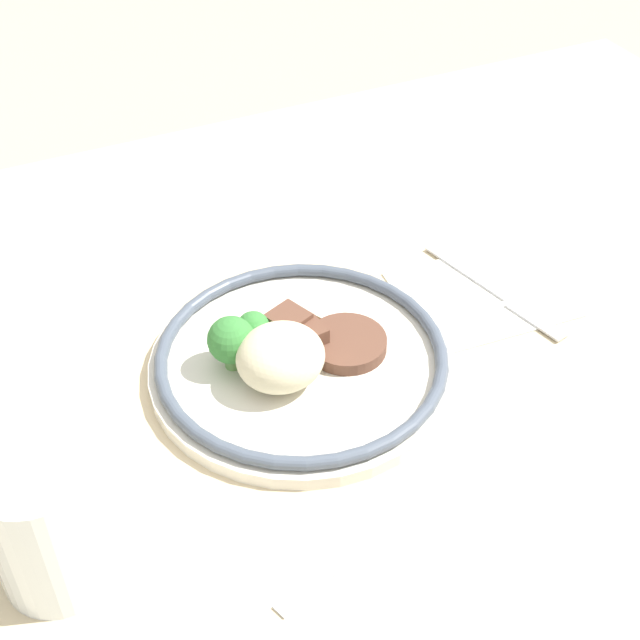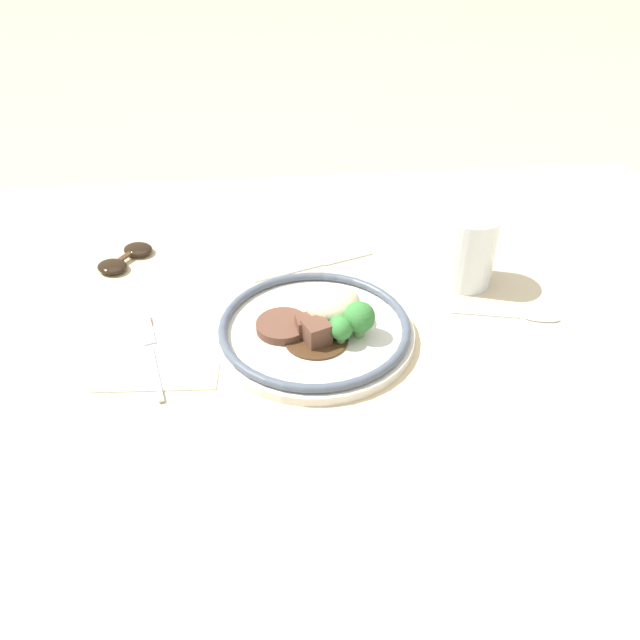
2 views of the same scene
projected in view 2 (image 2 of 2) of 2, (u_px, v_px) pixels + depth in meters
The scene contains 9 objects.
ground_plane at pixel (313, 347), 0.91m from camera, with size 8.00×8.00×0.00m, color tan.
dining_table at pixel (313, 334), 0.90m from camera, with size 1.44×1.01×0.05m.
napkin at pixel (161, 357), 0.82m from camera, with size 0.16×0.14×0.00m.
plate at pixel (315, 326), 0.85m from camera, with size 0.27×0.27×0.07m.
juice_glass at pixel (467, 254), 0.94m from camera, with size 0.08×0.08×0.11m.
fork at pixel (150, 348), 0.83m from camera, with size 0.05×0.18×0.00m.
knife at pixel (319, 265), 1.01m from camera, with size 0.20×0.08×0.00m.
spoon at pixel (527, 317), 0.89m from camera, with size 0.15×0.05×0.01m.
sunglasses at pixel (125, 258), 1.01m from camera, with size 0.10×0.11×0.01m.
Camera 2 is at (-0.06, -0.70, 0.58)m, focal length 35.00 mm.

